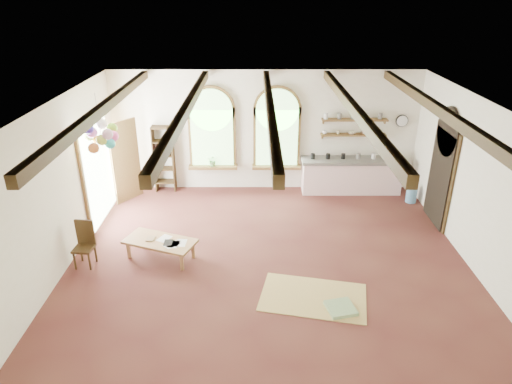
{
  "coord_description": "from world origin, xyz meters",
  "views": [
    {
      "loc": [
        -0.26,
        -8.09,
        5.12
      ],
      "look_at": [
        -0.25,
        0.6,
        1.17
      ],
      "focal_mm": 32.0,
      "sensor_mm": 36.0,
      "label": 1
    }
  ],
  "objects_px": {
    "kitchen_counter": "(351,175)",
    "side_chair": "(85,253)",
    "balloon_cluster": "(101,136)",
    "coffee_table": "(160,242)"
  },
  "relations": [
    {
      "from": "balloon_cluster",
      "to": "coffee_table",
      "type": "bearing_deg",
      "value": -36.73
    },
    {
      "from": "kitchen_counter",
      "to": "side_chair",
      "type": "height_order",
      "value": "kitchen_counter"
    },
    {
      "from": "coffee_table",
      "to": "balloon_cluster",
      "type": "height_order",
      "value": "balloon_cluster"
    },
    {
      "from": "kitchen_counter",
      "to": "side_chair",
      "type": "bearing_deg",
      "value": -149.15
    },
    {
      "from": "side_chair",
      "to": "coffee_table",
      "type": "bearing_deg",
      "value": 10.04
    },
    {
      "from": "side_chair",
      "to": "balloon_cluster",
      "type": "relative_size",
      "value": 0.82
    },
    {
      "from": "kitchen_counter",
      "to": "balloon_cluster",
      "type": "bearing_deg",
      "value": -157.22
    },
    {
      "from": "kitchen_counter",
      "to": "coffee_table",
      "type": "height_order",
      "value": "kitchen_counter"
    },
    {
      "from": "side_chair",
      "to": "balloon_cluster",
      "type": "height_order",
      "value": "balloon_cluster"
    },
    {
      "from": "side_chair",
      "to": "balloon_cluster",
      "type": "distance_m",
      "value": 2.38
    }
  ]
}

